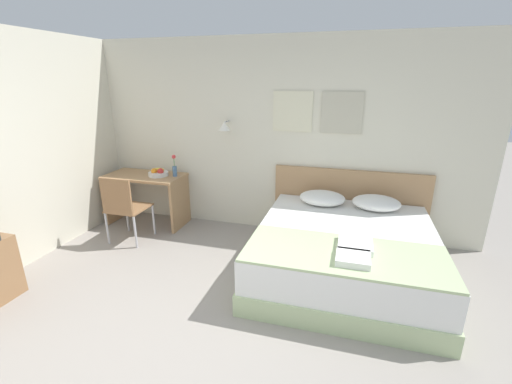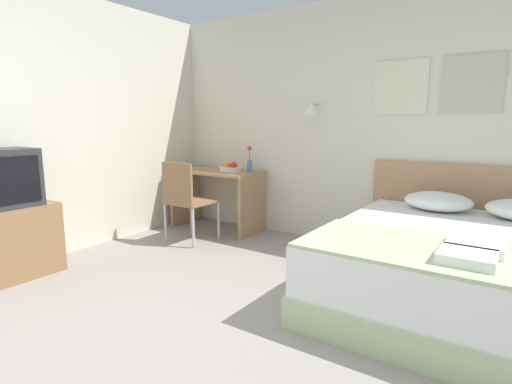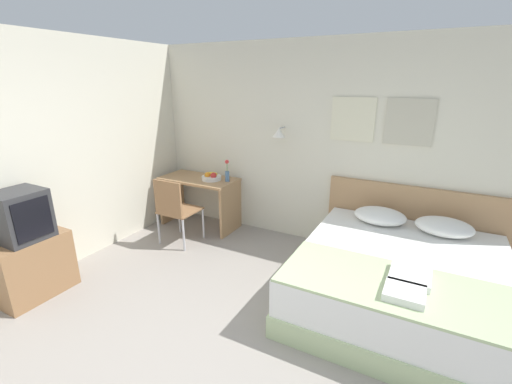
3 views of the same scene
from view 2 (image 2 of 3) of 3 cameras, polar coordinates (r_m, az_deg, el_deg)
The scene contains 14 objects.
ground_plane at distance 2.45m, azimuth -10.51°, elevation -24.01°, with size 24.00×24.00×0.00m, color gray.
wall_back at distance 4.46m, azimuth 15.45°, elevation 9.23°, with size 5.72×0.31×2.65m.
bed at distance 3.33m, azimuth 27.57°, elevation -10.14°, with size 1.90×2.00×0.57m.
headboard at distance 4.27m, azimuth 29.48°, elevation -3.20°, with size 2.02×0.06×0.97m.
pillow_left at distance 3.98m, azimuth 24.56°, elevation -1.22°, with size 0.58×0.45×0.17m.
throw_blanket at distance 2.69m, azimuth 26.57°, elevation -8.04°, with size 1.85×0.80×0.02m.
folded_towel_near_foot at distance 2.80m, azimuth 28.92°, elevation -6.63°, with size 0.32×0.34×0.06m.
folded_towel_mid_bed at distance 2.54m, azimuth 27.91°, elevation -8.21°, with size 0.29×0.28×0.06m.
desk at distance 5.10m, azimuth -5.62°, elevation 0.51°, with size 1.14×0.58×0.76m.
desk_chair at distance 4.54m, azimuth -10.14°, elevation -0.53°, with size 0.47×0.47×0.93m.
fruit_bowl at distance 4.93m, azimuth -3.57°, elevation 3.47°, with size 0.29×0.29×0.12m.
flower_vase at distance 4.81m, azimuth -0.91°, elevation 4.32°, with size 0.06×0.06×0.32m.
tv_stand at distance 4.15m, azimuth -31.37°, elevation -6.07°, with size 0.44×0.70×0.64m.
television at distance 4.04m, azimuth -32.08°, elevation 1.74°, with size 0.43×0.43×0.50m.
Camera 2 is at (1.46, -1.42, 1.36)m, focal length 28.00 mm.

